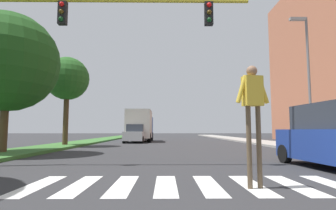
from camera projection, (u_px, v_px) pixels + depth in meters
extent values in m
plane|color=#2D2D30|center=(170.00, 141.00, 27.69)|extent=(140.00, 140.00, 0.00)
cube|color=silver|center=(37.00, 185.00, 5.55)|extent=(0.45, 2.20, 0.01)
cube|color=silver|center=(80.00, 185.00, 5.56)|extent=(0.45, 2.20, 0.01)
cube|color=silver|center=(123.00, 185.00, 5.57)|extent=(0.45, 2.20, 0.01)
cube|color=silver|center=(166.00, 185.00, 5.58)|extent=(0.45, 2.20, 0.01)
cube|color=silver|center=(209.00, 185.00, 5.59)|extent=(0.45, 2.20, 0.01)
cube|color=silver|center=(251.00, 185.00, 5.60)|extent=(0.45, 2.20, 0.01)
cube|color=silver|center=(293.00, 185.00, 5.61)|extent=(0.45, 2.20, 0.01)
cube|color=silver|center=(336.00, 185.00, 5.62)|extent=(0.45, 2.20, 0.01)
cube|color=#386B2D|center=(90.00, 141.00, 25.62)|extent=(2.75, 64.00, 0.15)
cylinder|color=#4C3823|center=(4.00, 121.00, 12.46)|extent=(0.36, 0.36, 2.85)
sphere|color=#1E4C19|center=(7.00, 62.00, 12.73)|extent=(4.78, 4.78, 4.78)
cylinder|color=#4C3823|center=(66.00, 118.00, 18.67)|extent=(0.36, 0.36, 3.77)
sphere|color=#23561E|center=(67.00, 78.00, 18.93)|extent=(3.06, 3.06, 3.06)
cube|color=#9E9991|center=(254.00, 141.00, 25.79)|extent=(3.00, 64.00, 0.15)
cylinder|color=gold|center=(116.00, 1.00, 9.02)|extent=(9.01, 0.12, 0.12)
cube|color=black|center=(63.00, 13.00, 8.96)|extent=(0.28, 0.20, 0.80)
sphere|color=red|center=(62.00, 4.00, 8.87)|extent=(0.16, 0.16, 0.16)
sphere|color=#4C380F|center=(61.00, 12.00, 8.84)|extent=(0.16, 0.16, 0.16)
sphere|color=#0F3F19|center=(61.00, 19.00, 8.82)|extent=(0.16, 0.16, 0.16)
cube|color=black|center=(209.00, 14.00, 9.01)|extent=(0.28, 0.20, 0.80)
sphere|color=red|center=(209.00, 5.00, 8.92)|extent=(0.16, 0.16, 0.16)
sphere|color=#4C380F|center=(209.00, 12.00, 8.89)|extent=(0.16, 0.16, 0.16)
sphere|color=#0F3F19|center=(209.00, 20.00, 8.87)|extent=(0.16, 0.16, 0.16)
cylinder|color=slate|center=(309.00, 81.00, 14.96)|extent=(0.14, 0.14, 7.50)
cube|color=gray|center=(297.00, 19.00, 15.30)|extent=(0.90, 0.24, 0.16)
cylinder|color=brown|center=(259.00, 147.00, 5.37)|extent=(0.12, 0.12, 1.65)
cylinder|color=brown|center=(249.00, 147.00, 5.32)|extent=(0.12, 0.12, 1.65)
cube|color=gold|center=(252.00, 91.00, 5.45)|extent=(0.42, 0.31, 0.62)
cylinder|color=gold|center=(263.00, 90.00, 5.51)|extent=(0.28, 0.14, 0.58)
cylinder|color=gold|center=(242.00, 89.00, 5.41)|extent=(0.28, 0.14, 0.58)
sphere|color=#8C664C|center=(252.00, 71.00, 5.49)|extent=(0.26, 0.26, 0.22)
cylinder|color=black|center=(331.00, 153.00, 9.58)|extent=(0.27, 0.65, 0.64)
cylinder|color=black|center=(285.00, 154.00, 9.43)|extent=(0.27, 0.65, 0.64)
cube|color=#B7B7BC|center=(137.00, 136.00, 24.88)|extent=(2.12, 4.69, 0.81)
cube|color=#2D333D|center=(137.00, 128.00, 24.73)|extent=(1.70, 2.17, 0.66)
cylinder|color=black|center=(133.00, 138.00, 26.73)|extent=(0.27, 0.66, 0.64)
cylinder|color=black|center=(148.00, 138.00, 26.61)|extent=(0.27, 0.66, 0.64)
cylinder|color=black|center=(124.00, 140.00, 23.10)|extent=(0.27, 0.66, 0.64)
cylinder|color=black|center=(142.00, 140.00, 22.98)|extent=(0.27, 0.66, 0.64)
cube|color=navy|center=(142.00, 127.00, 29.05)|extent=(2.30, 2.00, 2.20)
cube|color=beige|center=(139.00, 124.00, 26.00)|extent=(2.30, 4.20, 2.70)
cylinder|color=black|center=(132.00, 137.00, 28.95)|extent=(0.30, 0.90, 0.90)
cylinder|color=black|center=(152.00, 137.00, 28.97)|extent=(0.30, 0.90, 0.90)
cylinder|color=black|center=(127.00, 138.00, 24.82)|extent=(0.30, 0.90, 0.90)
cylinder|color=black|center=(149.00, 138.00, 24.84)|extent=(0.30, 0.90, 0.90)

